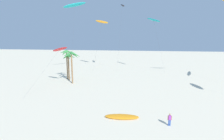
# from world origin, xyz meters

# --- Properties ---
(palm_tree_0) EXTENTS (3.54, 3.48, 7.76)m
(palm_tree_0) POSITION_xyz_m (-17.91, 39.82, 6.65)
(palm_tree_0) COLOR olive
(palm_tree_0) RESTS_ON ground
(palm_tree_1) EXTENTS (4.71, 4.55, 7.74)m
(palm_tree_1) POSITION_xyz_m (-14.82, 35.51, 6.48)
(palm_tree_1) COLOR olive
(palm_tree_1) RESTS_ON ground
(palm_tree_2) EXTENTS (3.59, 3.61, 6.85)m
(palm_tree_2) POSITION_xyz_m (-16.91, 38.57, 5.57)
(palm_tree_2) COLOR olive
(palm_tree_2) RESTS_ON ground
(flying_kite_0) EXTENTS (6.12, 8.66, 21.50)m
(flying_kite_0) POSITION_xyz_m (-17.82, 46.78, 20.15)
(flying_kite_0) COLOR #19B2B7
(flying_kite_0) RESTS_ON ground
(flying_kite_1) EXTENTS (6.26, 7.11, 17.96)m
(flying_kite_1) POSITION_xyz_m (5.07, 57.14, 16.64)
(flying_kite_1) COLOR #19B2B7
(flying_kite_1) RESTS_ON ground
(flying_kite_2) EXTENTS (5.61, 11.25, 9.21)m
(flying_kite_2) POSITION_xyz_m (-16.51, 33.06, 8.35)
(flying_kite_2) COLOR red
(flying_kite_2) RESTS_ON ground
(flying_kite_6) EXTENTS (2.68, 5.74, 22.14)m
(flying_kite_6) POSITION_xyz_m (-4.99, 56.05, 21.21)
(flying_kite_6) COLOR black
(flying_kite_6) RESTS_ON ground
(flying_kite_7) EXTENTS (6.53, 11.41, 17.82)m
(flying_kite_7) POSITION_xyz_m (-13.00, 60.62, 16.62)
(flying_kite_7) COLOR orange
(flying_kite_7) RESTS_ON ground
(grounded_kite_2) EXTENTS (4.80, 2.02, 0.31)m
(grounded_kite_2) POSITION_xyz_m (-0.98, 18.71, 0.16)
(grounded_kite_2) COLOR orange
(grounded_kite_2) RESTS_ON ground
(person_near_right) EXTENTS (0.51, 0.23, 1.61)m
(person_near_right) POSITION_xyz_m (5.14, 17.40, 0.88)
(person_near_right) COLOR #284CA3
(person_near_right) RESTS_ON ground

